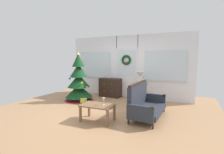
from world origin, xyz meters
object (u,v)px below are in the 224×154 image
(christmas_tree, at_px, (79,83))
(gift_box, at_px, (83,101))
(settee_sofa, at_px, (144,104))
(table_lamp, at_px, (140,76))
(wine_glass, at_px, (104,100))
(coffee_table, at_px, (98,107))
(flower_vase, at_px, (143,81))
(dresser_cabinet, at_px, (110,87))
(side_table, at_px, (141,89))

(christmas_tree, xyz_separation_m, gift_box, (0.40, -0.28, -0.58))
(settee_sofa, xyz_separation_m, table_lamp, (-0.56, 1.43, 0.60))
(christmas_tree, bearing_deg, wine_glass, -37.85)
(coffee_table, xyz_separation_m, gift_box, (-1.34, 1.24, -0.28))
(table_lamp, relative_size, wine_glass, 2.26)
(settee_sofa, distance_m, flower_vase, 1.45)
(settee_sofa, distance_m, wine_glass, 1.18)
(christmas_tree, xyz_separation_m, dresser_cabinet, (0.83, 1.06, -0.28))
(dresser_cabinet, distance_m, wine_glass, 2.76)
(coffee_table, bearing_deg, dresser_cabinet, 109.42)
(flower_vase, bearing_deg, coffee_table, -106.00)
(side_table, height_order, gift_box, side_table)
(christmas_tree, bearing_deg, settee_sofa, -14.10)
(settee_sofa, height_order, wine_glass, settee_sofa)
(gift_box, bearing_deg, dresser_cabinet, 72.33)
(side_table, bearing_deg, coffee_table, -103.16)
(table_lamp, bearing_deg, gift_box, -150.57)
(table_lamp, bearing_deg, flower_vase, -32.01)
(coffee_table, bearing_deg, side_table, 76.84)
(christmas_tree, height_order, flower_vase, christmas_tree)
(table_lamp, relative_size, flower_vase, 1.26)
(coffee_table, xyz_separation_m, wine_glass, (0.16, 0.04, 0.21))
(gift_box, bearing_deg, table_lamp, 29.43)
(flower_vase, xyz_separation_m, gift_box, (-1.95, -0.91, -0.72))
(coffee_table, relative_size, wine_glass, 4.45)
(side_table, relative_size, wine_glass, 3.55)
(flower_vase, relative_size, gift_box, 1.91)
(settee_sofa, distance_m, gift_box, 2.40)
(dresser_cabinet, bearing_deg, coffee_table, -70.58)
(flower_vase, bearing_deg, table_lamp, 147.99)
(christmas_tree, distance_m, dresser_cabinet, 1.38)
(christmas_tree, distance_m, gift_box, 0.76)
(coffee_table, bearing_deg, christmas_tree, 138.91)
(table_lamp, bearing_deg, wine_glass, -97.59)
(side_table, height_order, wine_glass, side_table)
(flower_vase, relative_size, wine_glass, 1.79)
(table_lamp, distance_m, gift_box, 2.24)
(side_table, relative_size, coffee_table, 0.80)
(side_table, distance_m, wine_glass, 2.20)
(gift_box, bearing_deg, settee_sofa, -9.98)
(flower_vase, xyz_separation_m, wine_glass, (-0.45, -2.11, -0.23))
(wine_glass, xyz_separation_m, gift_box, (-1.50, 1.20, -0.48))
(dresser_cabinet, bearing_deg, gift_box, -107.67)
(gift_box, bearing_deg, flower_vase, 25.02)
(settee_sofa, bearing_deg, dresser_cabinet, 137.66)
(coffee_table, bearing_deg, flower_vase, 74.00)
(settee_sofa, bearing_deg, gift_box, 170.02)
(dresser_cabinet, xyz_separation_m, table_lamp, (1.37, -0.33, 0.59))
(wine_glass, bearing_deg, flower_vase, 77.84)
(settee_sofa, xyz_separation_m, gift_box, (-2.35, 0.41, -0.28))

